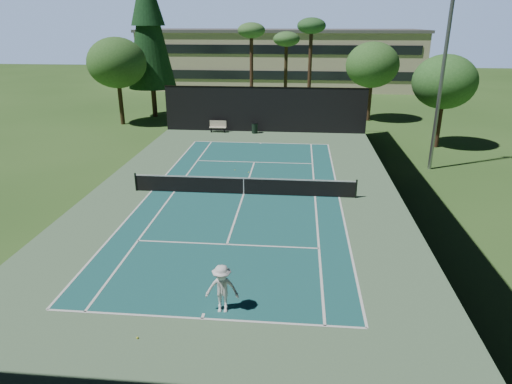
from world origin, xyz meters
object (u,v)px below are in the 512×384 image
park_bench (218,126)px  player (222,289)px  tennis_ball_d (176,178)px  trash_bin (255,128)px  tennis_net (244,185)px  tennis_ball_a (137,338)px  tennis_ball_c (235,170)px  tennis_ball_b (249,172)px

park_bench → player: bearing=-79.8°
tennis_ball_d → trash_bin: trash_bin is taller
tennis_net → player: (0.62, -11.37, 0.34)m
tennis_ball_a → tennis_ball_c: bearing=87.6°
player → trash_bin: (-1.46, 26.70, -0.41)m
tennis_ball_a → tennis_ball_d: 15.72m
tennis_ball_c → trash_bin: trash_bin is taller
tennis_ball_c → park_bench: (-3.07, 11.10, 0.51)m
tennis_ball_d → trash_bin: 13.51m
tennis_net → park_bench: tennis_net is taller
player → park_bench: size_ratio=1.19×
tennis_net → tennis_ball_a: 13.21m
tennis_ball_a → tennis_ball_b: same height
tennis_ball_c → trash_bin: bearing=88.6°
tennis_net → tennis_ball_c: bearing=104.2°
tennis_net → player: size_ratio=7.22×
tennis_ball_c → tennis_ball_a: bearing=-92.4°
tennis_net → trash_bin: (-0.84, 15.34, -0.08)m
tennis_ball_a → park_bench: park_bench is taller
tennis_ball_d → park_bench: size_ratio=0.04×
tennis_ball_a → tennis_ball_c: size_ratio=1.03×
tennis_net → tennis_ball_d: tennis_net is taller
player → park_bench: (-4.81, 26.87, -0.35)m
player → tennis_ball_b: (-0.76, 15.37, -0.86)m
tennis_ball_b → trash_bin: 11.36m
tennis_net → player: bearing=-86.9°
player → park_bench: player is taller
player → tennis_ball_c: 15.89m
tennis_ball_b → player: bearing=-87.2°
tennis_ball_d → trash_bin: bearing=73.6°
tennis_ball_b → tennis_ball_c: tennis_ball_b is taller
tennis_ball_b → tennis_ball_c: bearing=158.0°
tennis_ball_b → tennis_ball_c: 1.06m
tennis_net → trash_bin: 15.36m
tennis_net → tennis_ball_c: tennis_net is taller
tennis_net → trash_bin: tennis_net is taller
tennis_ball_a → tennis_ball_b: bearing=84.3°
tennis_net → tennis_ball_c: 4.57m
player → park_bench: bearing=98.4°
tennis_ball_c → park_bench: bearing=105.5°
park_bench → tennis_net: bearing=-74.9°
tennis_net → tennis_ball_b: bearing=91.9°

